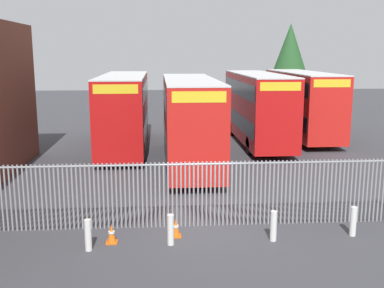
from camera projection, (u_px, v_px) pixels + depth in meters
The scene contains 13 objects.
ground_plane at pixel (186, 168), 23.24m from camera, with size 100.00×100.00×0.00m, color #3D3D42.
palisade_fence at pixel (192, 192), 15.16m from camera, with size 14.87×0.14×2.35m.
double_decker_bus_near_gate at pixel (190, 118), 23.43m from camera, with size 2.54×10.81×4.42m.
double_decker_bus_behind_fence_left at pixel (125, 109), 27.31m from camera, with size 2.54×10.81×4.42m.
double_decker_bus_behind_fence_right at pixel (302, 101), 31.45m from camera, with size 2.54×10.81×4.42m.
double_decker_bus_far_back at pixel (257, 105), 29.05m from camera, with size 2.54×10.81×4.42m.
bollard_near_left at pixel (88, 235), 13.40m from camera, with size 0.20×0.20×0.95m, color silver.
bollard_center_front at pixel (171, 230), 13.80m from camera, with size 0.20×0.20×0.95m, color silver.
bollard_near_right at pixel (274, 226), 14.10m from camera, with size 0.20×0.20×0.95m, color silver.
bollard_far_right at pixel (353, 221), 14.49m from camera, with size 0.20×0.20×0.95m, color silver.
traffic_cone_by_gate at pixel (176, 228), 14.45m from camera, with size 0.34×0.34×0.59m.
traffic_cone_mid_forecourt at pixel (112, 234), 13.97m from camera, with size 0.34×0.34×0.59m.
tree_tall_back at pixel (290, 58), 43.56m from camera, with size 4.51×4.51×8.40m.
Camera 1 is at (-1.35, -14.53, 5.67)m, focal length 43.16 mm.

